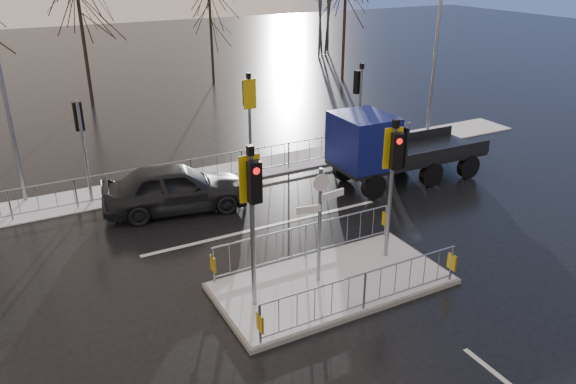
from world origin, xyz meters
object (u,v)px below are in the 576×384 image
traffic_island (332,272)px  street_lamp_left (2,70)px  car_far_lane (175,188)px  street_lamp_right (438,40)px  flatbed_truck (382,147)px

traffic_island → street_lamp_left: (-6.42, 9.49, 4.10)m
car_far_lane → street_lamp_left: size_ratio=0.57×
car_far_lane → street_lamp_left: 6.51m
street_lamp_left → street_lamp_right: bearing=-3.4°
traffic_island → street_lamp_right: (10.58, 8.49, 4.00)m
traffic_island → street_lamp_left: bearing=124.1°
car_far_lane → street_lamp_left: (-4.32, 3.17, 3.69)m
car_far_lane → street_lamp_left: street_lamp_left is taller
car_far_lane → flatbed_truck: flatbed_truck is taller
street_lamp_right → street_lamp_left: 17.03m
car_far_lane → street_lamp_right: bearing=-70.0°
street_lamp_right → flatbed_truck: bearing=-146.6°
flatbed_truck → street_lamp_right: (5.42, 3.57, 2.93)m
traffic_island → car_far_lane: (-2.10, 6.31, 0.41)m
car_far_lane → street_lamp_right: 13.36m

